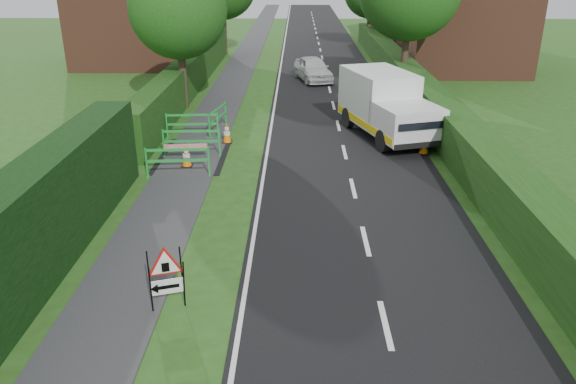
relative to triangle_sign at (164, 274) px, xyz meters
name	(u,v)px	position (x,y,z in m)	size (l,w,h in m)	color
ground	(254,358)	(1.88, -1.46, -0.84)	(120.00, 120.00, 0.00)	#244B15
road_surface	(321,52)	(4.38, 33.54, -0.83)	(6.00, 90.00, 0.02)	black
footpath	(248,52)	(-1.12, 33.54, -0.83)	(2.00, 90.00, 0.02)	#2D2D30
hedge_west_far	(192,89)	(-3.12, 20.54, -0.84)	(1.00, 24.00, 1.80)	#14380F
hedge_east	(427,120)	(8.38, 14.54, -0.84)	(1.20, 50.00, 1.50)	#14380F
house_west	(134,19)	(-8.12, 28.54, 2.06)	(7.50, 7.40, 7.88)	brown
house_east_a	(464,23)	(12.88, 26.54, 2.06)	(7.50, 7.40, 7.88)	brown
house_east_b	(431,5)	(13.88, 40.54, 2.06)	(7.50, 7.40, 7.88)	brown
tree_nw	(178,9)	(-2.72, 16.54, 3.64)	(4.40, 4.40, 6.70)	#2D2116
triangle_sign	(164,274)	(0.00, 0.00, 0.00)	(1.03, 1.03, 1.21)	black
works_van	(386,104)	(6.12, 12.18, 0.47)	(3.61, 5.78, 2.47)	silver
traffic_cone_0	(424,144)	(7.26, 9.93, -0.45)	(0.38, 0.38, 0.79)	black
traffic_cone_1	(402,123)	(6.91, 12.69, -0.45)	(0.38, 0.38, 0.79)	black
traffic_cone_2	(395,117)	(6.80, 13.65, -0.45)	(0.38, 0.38, 0.79)	black
traffic_cone_3	(186,156)	(-1.15, 8.47, -0.45)	(0.38, 0.38, 0.79)	black
traffic_cone_4	(227,133)	(-0.08, 11.14, -0.45)	(0.38, 0.38, 0.79)	black
ped_barrier_0	(178,158)	(-1.24, 7.51, -0.21)	(2.08, 0.54, 1.00)	green
ped_barrier_1	(191,139)	(-1.15, 9.58, -0.21)	(2.07, 0.45, 1.00)	green
ped_barrier_2	(192,122)	(-1.52, 11.80, -0.21)	(2.08, 0.50, 1.00)	green
ped_barrier_3	(218,116)	(-0.62, 12.68, -0.21)	(0.76, 2.09, 1.00)	green
redwhite_plank	(187,159)	(-1.29, 9.18, -0.84)	(1.50, 0.04, 0.25)	red
hatchback_car	(313,69)	(3.53, 23.03, -0.16)	(1.60, 3.98, 1.36)	silver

